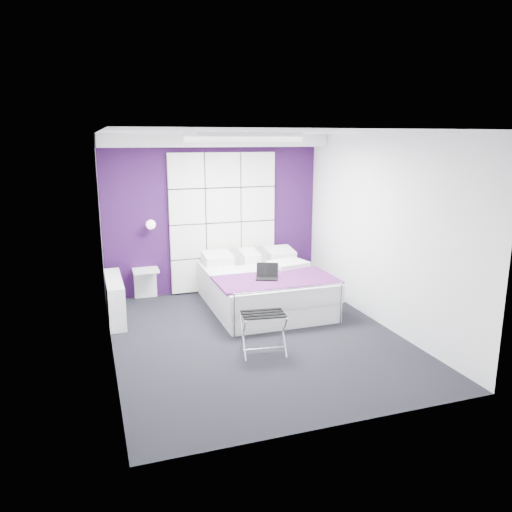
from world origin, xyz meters
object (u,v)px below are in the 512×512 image
Objects in this scene: bed at (264,287)px; nightstand at (146,270)px; radiator at (115,298)px; wall_lamp at (150,224)px; laptop at (266,275)px; luggage_rack at (263,333)px.

bed is 1.90m from nightstand.
nightstand is at bearing 53.91° from radiator.
wall_lamp reaches higher than laptop.
bed reaches higher than luggage_rack.
radiator is 2.20m from bed.
radiator is at bearing -126.09° from nightstand.
nightstand is at bearing 120.80° from luggage_rack.
bed is at bearing 77.79° from luggage_rack.
wall_lamp is at bearing 19.16° from nightstand.
bed is (1.55, -0.95, -0.91)m from wall_lamp.
radiator reaches higher than luggage_rack.
bed reaches higher than nightstand.
bed is at bearing 97.90° from laptop.
nightstand is 2.75m from luggage_rack.
bed is 1.71m from luggage_rack.
luggage_rack is (-0.58, -1.61, -0.05)m from bed.
radiator is 3.90× the size of laptop.
radiator is at bearing 139.32° from luggage_rack.
wall_lamp reaches higher than radiator.
wall_lamp is at bearing 118.26° from luggage_rack.
bed is at bearing -4.89° from radiator.
wall_lamp is 2.03m from bed.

